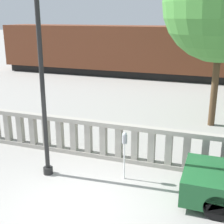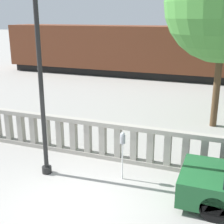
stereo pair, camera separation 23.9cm
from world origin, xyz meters
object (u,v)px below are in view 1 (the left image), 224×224
object	(u,v)px
lamppost	(39,37)
train_near	(175,52)
tree_left	(223,2)
parking_meter	(124,143)

from	to	relation	value
lamppost	train_near	bearing A→B (deg)	85.73
lamppost	tree_left	size ratio (longest dim) A/B	0.90
lamppost	parking_meter	size ratio (longest dim) A/B	4.59
parking_meter	train_near	world-z (taller)	train_near
parking_meter	tree_left	bearing A→B (deg)	69.24
lamppost	parking_meter	bearing A→B (deg)	12.02
parking_meter	train_near	distance (m)	15.35
lamppost	tree_left	distance (m)	7.45
lamppost	tree_left	xyz separation A→B (m)	(4.28, 6.02, 1.00)
train_near	tree_left	size ratio (longest dim) A/B	3.71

